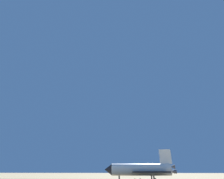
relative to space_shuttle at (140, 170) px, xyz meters
name	(u,v)px	position (x,y,z in m)	size (l,w,h in m)	color
space_shuttle	(140,170)	(0.00, 0.00, 0.00)	(38.78, 25.85, 15.80)	white
ground_support_crate	(155,179)	(-8.46, -14.52, -4.92)	(1.15, 1.05, 0.85)	#596B4C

